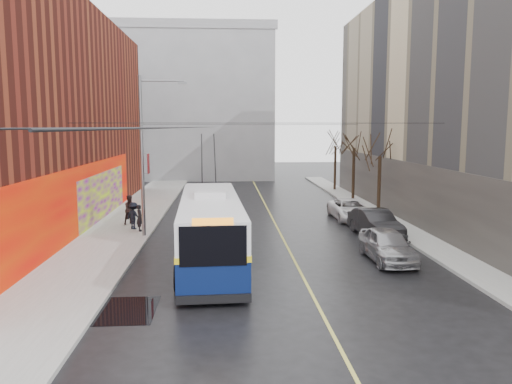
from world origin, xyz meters
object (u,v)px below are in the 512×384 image
streetlight_pole (145,152)px  tree_mid (354,139)px  following_car (205,199)px  trolleybus (210,228)px  pedestrian_c (134,216)px  parked_car_b (375,223)px  pedestrian_b (130,210)px  tree_near (380,145)px  pedestrian_a (140,218)px  tree_far (336,138)px  parked_car_a (387,245)px  parked_car_c (350,209)px

streetlight_pole → tree_mid: size_ratio=1.35×
streetlight_pole → following_car: (2.83, 10.61, -4.16)m
trolleybus → pedestrian_c: (-4.78, 7.13, -0.67)m
tree_mid → trolleybus: (-11.41, -18.30, -3.63)m
parked_car_b → streetlight_pole: bearing=170.8°
pedestrian_b → streetlight_pole: bearing=-103.4°
tree_near → pedestrian_a: (-15.72, -4.81, -4.04)m
streetlight_pole → tree_far: 25.09m
trolleybus → parked_car_a: size_ratio=2.75×
pedestrian_a → pedestrian_c: size_ratio=0.98×
pedestrian_a → parked_car_c: bearing=-90.5°
parked_car_b → following_car: size_ratio=1.18×
tree_far → trolleybus: (-11.41, -25.30, -3.52)m
pedestrian_a → pedestrian_c: (-0.46, 0.64, 0.02)m
following_car → parked_car_c: bearing=-36.6°
streetlight_pole → pedestrian_a: size_ratio=5.73×
tree_far → following_car: bearing=-142.7°
tree_mid → pedestrian_b: 19.72m
tree_near → tree_far: (0.00, 14.00, 0.17)m
tree_near → pedestrian_c: (-16.19, -4.17, -4.02)m
tree_mid → trolleybus: bearing=-121.9°
following_car → pedestrian_c: size_ratio=2.49×
parked_car_c → pedestrian_b: 14.43m
parked_car_a → pedestrian_b: (-13.44, 8.89, 0.31)m
parked_car_b → pedestrian_c: bearing=163.6°
tree_far → parked_car_a: tree_far is taller
tree_mid → parked_car_a: 19.43m
parked_car_c → pedestrian_a: size_ratio=3.14×
tree_mid → pedestrian_b: size_ratio=3.60×
streetlight_pole → trolleybus: bearing=-54.8°
streetlight_pole → trolleybus: 7.24m
parked_car_b → parked_car_c: bearing=84.2°
parked_car_a → following_car: parked_car_a is taller
streetlight_pole → parked_car_a: (11.94, -5.63, -4.08)m
trolleybus → parked_car_b: (9.21, 4.79, -0.84)m
parked_car_b → pedestrian_a: (-13.53, 1.70, 0.16)m
pedestrian_b → pedestrian_a: bearing=-104.3°
tree_near → parked_car_b: (-2.19, -6.51, -4.20)m
parked_car_c → pedestrian_c: 14.21m
streetlight_pole → following_car: streetlight_pole is taller
pedestrian_b → parked_car_b: bearing=-52.7°
tree_far → trolleybus: bearing=-114.3°
following_car → pedestrian_a: pedestrian_a is taller
tree_mid → following_car: tree_mid is taller
trolleybus → parked_car_a: bearing=-4.9°
tree_far → pedestrian_b: tree_far is taller
streetlight_pole → pedestrian_b: bearing=114.7°
trolleybus → pedestrian_b: bearing=118.8°
streetlight_pole → tree_mid: (15.14, 13.00, 0.41)m
parked_car_a → pedestrian_c: 14.98m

